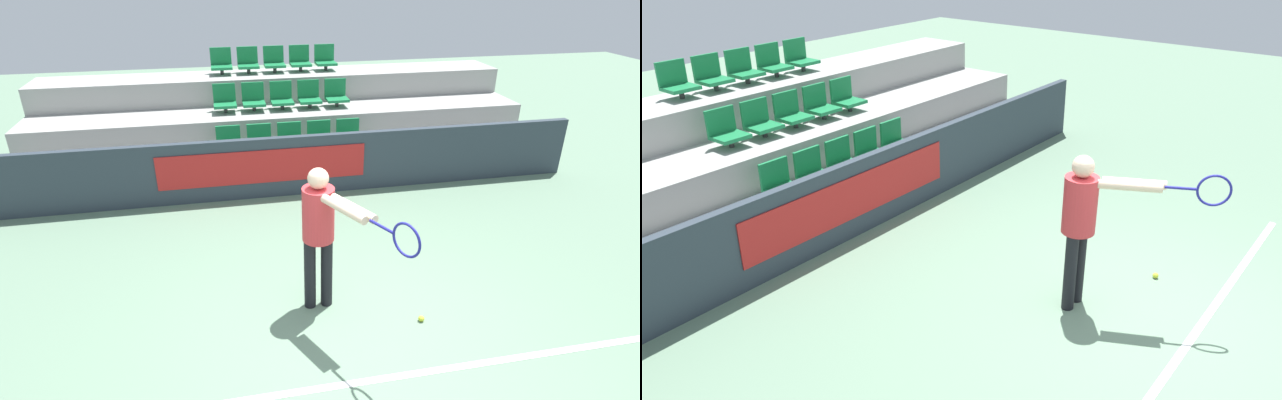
% 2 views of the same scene
% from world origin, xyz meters
% --- Properties ---
extents(ground_plane, '(30.00, 30.00, 0.00)m').
position_xyz_m(ground_plane, '(0.00, 0.00, 0.00)').
color(ground_plane, slate).
extents(court_baseline, '(6.27, 0.08, 0.01)m').
position_xyz_m(court_baseline, '(0.00, -0.56, 0.00)').
color(court_baseline, white).
rests_on(court_baseline, ground).
extents(barrier_wall, '(9.70, 0.14, 1.01)m').
position_xyz_m(barrier_wall, '(-0.01, 3.67, 0.51)').
color(barrier_wall, '#2D3842').
rests_on(barrier_wall, ground).
extents(bleacher_tier_front, '(9.30, 1.04, 0.49)m').
position_xyz_m(bleacher_tier_front, '(0.00, 4.27, 0.24)').
color(bleacher_tier_front, '#9E9E99').
rests_on(bleacher_tier_front, ground).
extents(bleacher_tier_middle, '(9.30, 1.04, 0.98)m').
position_xyz_m(bleacher_tier_middle, '(0.00, 5.31, 0.49)').
color(bleacher_tier_middle, '#9E9E99').
rests_on(bleacher_tier_middle, ground).
extents(bleacher_tier_back, '(9.30, 1.04, 1.47)m').
position_xyz_m(bleacher_tier_back, '(0.00, 6.35, 0.73)').
color(bleacher_tier_back, '#9E9E99').
rests_on(bleacher_tier_back, ground).
extents(stadium_chair_0, '(0.42, 0.39, 0.50)m').
position_xyz_m(stadium_chair_0, '(-1.06, 4.39, 0.71)').
color(stadium_chair_0, '#333333').
rests_on(stadium_chair_0, bleacher_tier_front).
extents(stadium_chair_1, '(0.42, 0.39, 0.50)m').
position_xyz_m(stadium_chair_1, '(-0.53, 4.39, 0.71)').
color(stadium_chair_1, '#333333').
rests_on(stadium_chair_1, bleacher_tier_front).
extents(stadium_chair_2, '(0.42, 0.39, 0.50)m').
position_xyz_m(stadium_chair_2, '(0.00, 4.39, 0.71)').
color(stadium_chair_2, '#333333').
rests_on(stadium_chair_2, bleacher_tier_front).
extents(stadium_chair_3, '(0.42, 0.39, 0.50)m').
position_xyz_m(stadium_chair_3, '(0.53, 4.39, 0.71)').
color(stadium_chair_3, '#333333').
rests_on(stadium_chair_3, bleacher_tier_front).
extents(stadium_chair_4, '(0.42, 0.39, 0.50)m').
position_xyz_m(stadium_chair_4, '(1.06, 4.39, 0.71)').
color(stadium_chair_4, '#333333').
rests_on(stadium_chair_4, bleacher_tier_front).
extents(stadium_chair_5, '(0.42, 0.39, 0.50)m').
position_xyz_m(stadium_chair_5, '(-1.06, 5.43, 1.19)').
color(stadium_chair_5, '#333333').
rests_on(stadium_chair_5, bleacher_tier_middle).
extents(stadium_chair_6, '(0.42, 0.39, 0.50)m').
position_xyz_m(stadium_chair_6, '(-0.53, 5.43, 1.19)').
color(stadium_chair_6, '#333333').
rests_on(stadium_chair_6, bleacher_tier_middle).
extents(stadium_chair_7, '(0.42, 0.39, 0.50)m').
position_xyz_m(stadium_chair_7, '(0.00, 5.43, 1.19)').
color(stadium_chair_7, '#333333').
rests_on(stadium_chair_7, bleacher_tier_middle).
extents(stadium_chair_8, '(0.42, 0.39, 0.50)m').
position_xyz_m(stadium_chair_8, '(0.53, 5.43, 1.19)').
color(stadium_chair_8, '#333333').
rests_on(stadium_chair_8, bleacher_tier_middle).
extents(stadium_chair_9, '(0.42, 0.39, 0.50)m').
position_xyz_m(stadium_chair_9, '(1.06, 5.43, 1.19)').
color(stadium_chair_9, '#333333').
rests_on(stadium_chair_9, bleacher_tier_middle).
extents(stadium_chair_10, '(0.42, 0.39, 0.50)m').
position_xyz_m(stadium_chair_10, '(-1.06, 6.47, 1.68)').
color(stadium_chair_10, '#333333').
rests_on(stadium_chair_10, bleacher_tier_back).
extents(stadium_chair_11, '(0.42, 0.39, 0.50)m').
position_xyz_m(stadium_chair_11, '(-0.53, 6.47, 1.68)').
color(stadium_chair_11, '#333333').
rests_on(stadium_chair_11, bleacher_tier_back).
extents(stadium_chair_12, '(0.42, 0.39, 0.50)m').
position_xyz_m(stadium_chair_12, '(0.00, 6.47, 1.68)').
color(stadium_chair_12, '#333333').
rests_on(stadium_chair_12, bleacher_tier_back).
extents(stadium_chair_13, '(0.42, 0.39, 0.50)m').
position_xyz_m(stadium_chair_13, '(0.53, 6.47, 1.68)').
color(stadium_chair_13, '#333333').
rests_on(stadium_chair_13, bleacher_tier_back).
extents(stadium_chair_14, '(0.42, 0.39, 0.50)m').
position_xyz_m(stadium_chair_14, '(1.06, 6.47, 1.68)').
color(stadium_chair_14, '#333333').
rests_on(stadium_chair_14, bleacher_tier_back).
extents(tennis_player, '(0.80, 1.42, 1.68)m').
position_xyz_m(tennis_player, '(-0.21, 0.61, 1.05)').
color(tennis_player, black).
rests_on(tennis_player, ground).
extents(tennis_ball, '(0.07, 0.07, 0.07)m').
position_xyz_m(tennis_ball, '(0.81, 0.15, 0.03)').
color(tennis_ball, '#CCDB33').
rests_on(tennis_ball, ground).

